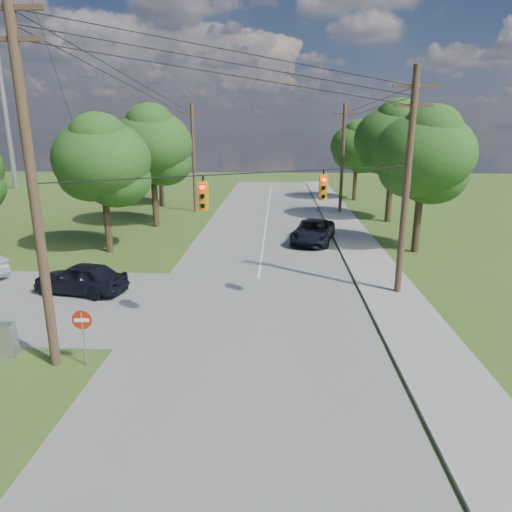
# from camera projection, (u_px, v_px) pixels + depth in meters

# --- Properties ---
(ground) EXTENTS (140.00, 140.00, 0.00)m
(ground) POSITION_uv_depth(u_px,v_px,m) (186.00, 373.00, 15.15)
(ground) COLOR #3C581D
(ground) RESTS_ON ground
(main_road) EXTENTS (10.00, 100.00, 0.03)m
(main_road) POSITION_uv_depth(u_px,v_px,m) (254.00, 315.00, 19.86)
(main_road) COLOR gray
(main_road) RESTS_ON ground
(sidewalk_east) EXTENTS (2.60, 100.00, 0.12)m
(sidewalk_east) POSITION_uv_depth(u_px,v_px,m) (410.00, 317.00, 19.54)
(sidewalk_east) COLOR #97968D
(sidewalk_east) RESTS_ON ground
(pole_sw) EXTENTS (2.00, 0.32, 12.00)m
(pole_sw) POSITION_uv_depth(u_px,v_px,m) (32.00, 183.00, 14.06)
(pole_sw) COLOR brown
(pole_sw) RESTS_ON ground
(pole_ne) EXTENTS (2.00, 0.32, 10.50)m
(pole_ne) POSITION_uv_depth(u_px,v_px,m) (407.00, 182.00, 20.94)
(pole_ne) COLOR brown
(pole_ne) RESTS_ON ground
(pole_north_e) EXTENTS (2.00, 0.32, 10.00)m
(pole_north_e) POSITION_uv_depth(u_px,v_px,m) (342.00, 158.00, 42.18)
(pole_north_e) COLOR brown
(pole_north_e) RESTS_ON ground
(pole_north_w) EXTENTS (2.00, 0.32, 10.00)m
(pole_north_w) POSITION_uv_depth(u_px,v_px,m) (194.00, 158.00, 42.83)
(pole_north_w) COLOR brown
(pole_north_w) RESTS_ON ground
(power_lines) EXTENTS (13.93, 29.62, 4.93)m
(power_lines) POSITION_uv_depth(u_px,v_px,m) (251.00, 102.00, 23.69)
(power_lines) COLOR black
(power_lines) RESTS_ON ground
(traffic_signals) EXTENTS (4.91, 3.27, 1.05)m
(traffic_signals) POSITION_uv_depth(u_px,v_px,m) (267.00, 191.00, 17.79)
(traffic_signals) COLOR orange
(traffic_signals) RESTS_ON ground
(tree_w_near) EXTENTS (6.00, 6.00, 8.40)m
(tree_w_near) POSITION_uv_depth(u_px,v_px,m) (102.00, 160.00, 28.33)
(tree_w_near) COLOR #473723
(tree_w_near) RESTS_ON ground
(tree_w_mid) EXTENTS (6.40, 6.40, 9.22)m
(tree_w_mid) POSITION_uv_depth(u_px,v_px,m) (152.00, 144.00, 35.80)
(tree_w_mid) COLOR #473723
(tree_w_mid) RESTS_ON ground
(tree_w_far) EXTENTS (6.00, 6.00, 8.73)m
(tree_w_far) POSITION_uv_depth(u_px,v_px,m) (159.00, 144.00, 45.59)
(tree_w_far) COLOR #473723
(tree_w_far) RESTS_ON ground
(tree_e_near) EXTENTS (6.20, 6.20, 8.81)m
(tree_e_near) POSITION_uv_depth(u_px,v_px,m) (424.00, 154.00, 28.27)
(tree_e_near) COLOR #473723
(tree_e_near) RESTS_ON ground
(tree_e_mid) EXTENTS (6.60, 6.60, 9.64)m
(tree_e_mid) POSITION_uv_depth(u_px,v_px,m) (394.00, 139.00, 37.68)
(tree_e_mid) COLOR #473723
(tree_e_mid) RESTS_ON ground
(tree_e_far) EXTENTS (5.80, 5.80, 8.32)m
(tree_e_far) POSITION_uv_depth(u_px,v_px,m) (357.00, 146.00, 49.53)
(tree_e_far) COLOR #473723
(tree_e_far) RESTS_ON ground
(car_cross_dark) EXTENTS (4.79, 2.67, 1.54)m
(car_cross_dark) POSITION_uv_depth(u_px,v_px,m) (81.00, 278.00, 22.22)
(car_cross_dark) COLOR black
(car_cross_dark) RESTS_ON cross_road
(car_main_north) EXTENTS (3.75, 6.02, 1.55)m
(car_main_north) POSITION_uv_depth(u_px,v_px,m) (313.00, 231.00, 32.15)
(car_main_north) COLOR black
(car_main_north) RESTS_ON main_road
(control_cabinet) EXTENTS (0.76, 0.60, 1.25)m
(control_cabinet) POSITION_uv_depth(u_px,v_px,m) (5.00, 340.00, 16.09)
(control_cabinet) COLOR #919496
(control_cabinet) RESTS_ON ground
(do_not_enter_sign) EXTENTS (0.68, 0.10, 2.03)m
(do_not_enter_sign) POSITION_uv_depth(u_px,v_px,m) (82.00, 325.00, 15.24)
(do_not_enter_sign) COLOR #919496
(do_not_enter_sign) RESTS_ON ground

